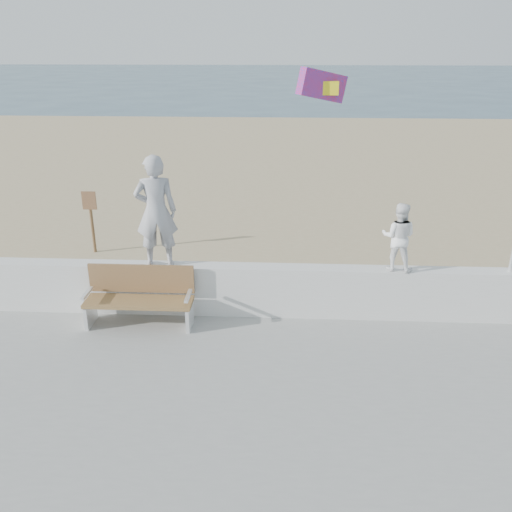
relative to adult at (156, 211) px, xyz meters
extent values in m
plane|color=#2D4A5B|center=(1.48, -2.00, -2.04)|extent=(220.00, 220.00, 0.00)
cube|color=tan|center=(1.48, 7.00, -2.00)|extent=(90.00, 40.00, 0.08)
cube|color=silver|center=(1.48, 0.00, -1.41)|extent=(30.00, 0.35, 0.90)
imported|color=#A4A4AA|center=(0.00, 0.00, 0.00)|extent=(0.77, 0.58, 1.91)
imported|color=white|center=(4.04, 0.00, -0.37)|extent=(0.67, 0.59, 1.16)
cube|color=olive|center=(-0.26, -0.55, -1.42)|extent=(1.80, 0.50, 0.06)
cube|color=olive|center=(-0.26, -0.28, -1.11)|extent=(1.80, 0.05, 0.50)
cube|color=white|center=(-1.11, -0.55, -1.66)|extent=(0.06, 0.50, 0.40)
cube|color=white|center=(-1.11, -0.60, -1.26)|extent=(0.06, 0.45, 0.05)
cube|color=white|center=(0.59, -0.55, -1.66)|extent=(0.06, 0.50, 0.40)
cube|color=white|center=(0.59, -0.60, -1.26)|extent=(0.06, 0.45, 0.05)
cube|color=#FF1C20|center=(2.85, 3.03, 1.80)|extent=(1.08, 0.71, 0.73)
cube|color=yellow|center=(3.00, 3.03, 1.75)|extent=(0.38, 0.28, 0.27)
cylinder|color=brown|center=(-2.26, 3.05, -1.36)|extent=(0.07, 0.07, 1.20)
cube|color=#886041|center=(-2.26, 3.03, -0.71)|extent=(0.32, 0.03, 0.42)
camera|label=1|loc=(2.13, -8.56, 2.66)|focal=38.00mm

